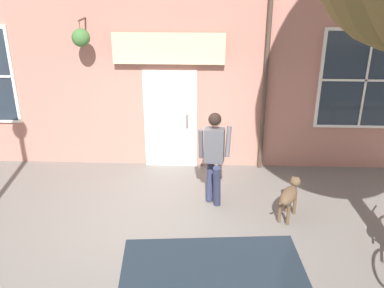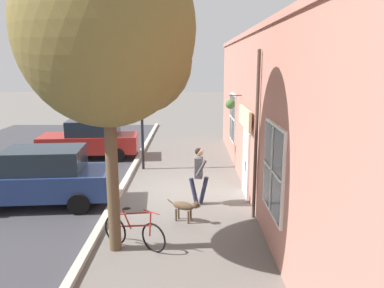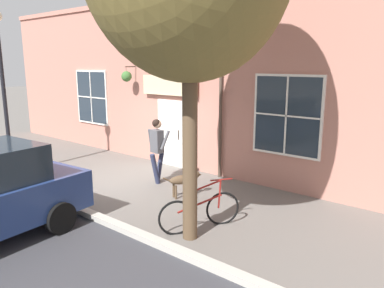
% 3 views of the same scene
% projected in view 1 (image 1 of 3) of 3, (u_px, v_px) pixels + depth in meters
% --- Properties ---
extents(ground_plane, '(90.00, 90.00, 0.00)m').
position_uv_depth(ground_plane, '(151.00, 220.00, 7.39)').
color(ground_plane, '#66605B').
extents(storefront_facade, '(0.95, 18.00, 5.24)m').
position_uv_depth(storefront_facade, '(161.00, 43.00, 8.49)').
color(storefront_facade, '#B27566').
rests_on(storefront_facade, ground_plane).
extents(pedestrian_walking, '(0.62, 0.59, 1.77)m').
position_uv_depth(pedestrian_walking, '(214.00, 150.00, 7.49)').
color(pedestrian_walking, '#282D47').
rests_on(pedestrian_walking, ground_plane).
extents(dog_on_leash, '(0.95, 0.53, 0.65)m').
position_uv_depth(dog_on_leash, '(290.00, 194.00, 7.33)').
color(dog_on_leash, brown).
rests_on(dog_on_leash, ground_plane).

